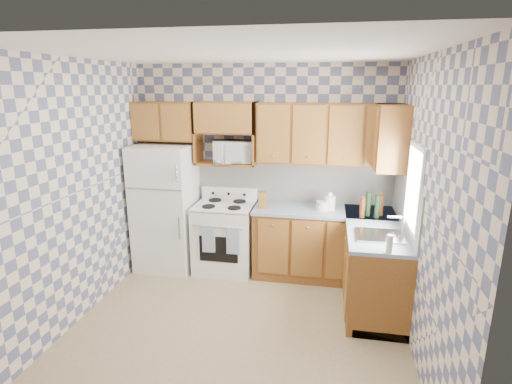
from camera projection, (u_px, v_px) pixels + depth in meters
The scene contains 30 objects.
floor at pixel (238, 325), 4.17m from camera, with size 3.40×3.40×0.00m, color #847251.
back_wall at pixel (264, 169), 5.34m from camera, with size 3.40×0.02×2.70m, color slate.
right_wall at pixel (424, 211), 3.52m from camera, with size 0.02×3.20×2.70m, color slate.
backsplash_back at pixel (293, 181), 5.30m from camera, with size 2.60×0.01×0.56m, color white.
backsplash_right at pixel (405, 202), 4.32m from camera, with size 0.01×1.60×0.56m, color white.
refrigerator at pixel (166, 207), 5.36m from camera, with size 0.75×0.70×1.68m, color white.
stove_body at pixel (225, 238), 5.35m from camera, with size 0.76×0.65×0.90m, color white.
cooktop at pixel (224, 205), 5.23m from camera, with size 0.76×0.65×0.03m, color silver.
backguard at pixel (229, 193), 5.46m from camera, with size 0.76×0.08×0.17m, color white.
dish_towel_left at pixel (208, 239), 5.01m from camera, with size 0.16×0.03×0.35m, color navy.
dish_towel_right at pixel (233, 241), 4.96m from camera, with size 0.16×0.03×0.35m, color navy.
base_cabinets_back at pixel (323, 245), 5.14m from camera, with size 1.75×0.60×0.88m, color brown.
base_cabinets_right at pixel (373, 265), 4.57m from camera, with size 0.60×1.60×0.88m, color brown.
countertop_back at pixel (324, 211), 5.02m from camera, with size 1.77×0.63×0.04m, color slate.
countertop_right at pixel (375, 227), 4.45m from camera, with size 0.63×1.60×0.04m, color slate.
upper_cabinets_back at pixel (328, 134), 4.91m from camera, with size 1.75×0.33×0.74m, color brown.
upper_cabinets_fridge at pixel (166, 121), 5.25m from camera, with size 0.82×0.33×0.50m, color brown.
upper_cabinets_right at pixel (390, 137), 4.61m from camera, with size 0.33×0.70×0.74m, color brown.
microwave_shelf at pixel (227, 163), 5.24m from camera, with size 0.80×0.33×0.03m, color brown.
microwave at pixel (233, 152), 5.19m from camera, with size 0.51×0.35×0.28m, color white.
sink at pixel (379, 236), 4.11m from camera, with size 0.48×0.40×0.03m, color #B7B7BC.
window at pixel (414, 188), 3.92m from camera, with size 0.02×0.66×0.86m, color white.
bottle_0 at pixel (368, 204), 4.73m from camera, with size 0.06×0.06×0.29m, color black.
bottle_1 at pixel (377, 207), 4.66m from camera, with size 0.06×0.06×0.27m, color black.
bottle_2 at pixel (381, 205), 4.75m from camera, with size 0.06×0.06×0.25m, color #4F2310.
bottle_3 at pixel (362, 208), 4.68m from camera, with size 0.06×0.06×0.23m, color #4F2310.
knife_block at pixel (263, 200), 5.04m from camera, with size 0.10×0.10×0.22m, color brown.
electric_kettle at pixel (330, 203), 4.98m from camera, with size 0.14×0.14×0.18m, color white.
food_containers at pixel (322, 206), 4.97m from camera, with size 0.17×0.17×0.11m, color beige, non-canonical shape.
soap_bottle at pixel (390, 244), 3.70m from camera, with size 0.06×0.06×0.17m, color beige.
Camera 1 is at (0.85, -3.57, 2.43)m, focal length 28.00 mm.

